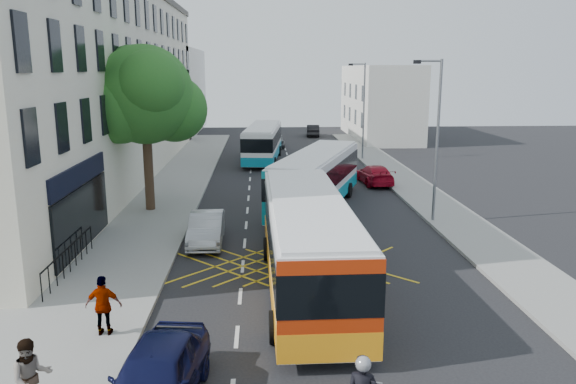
{
  "coord_description": "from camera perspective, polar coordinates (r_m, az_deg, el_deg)",
  "views": [
    {
      "loc": [
        -2.46,
        -15.2,
        7.7
      ],
      "look_at": [
        -1.21,
        9.67,
        2.2
      ],
      "focal_mm": 35.0,
      "sensor_mm": 36.0,
      "label": 1
    }
  ],
  "objects": [
    {
      "name": "lamp_far",
      "position": [
        48.09,
        7.59,
        8.67
      ],
      "size": [
        1.45,
        0.15,
        8.0
      ],
      "color": "slate",
      "rests_on": "pavement_right"
    },
    {
      "name": "bus_mid",
      "position": [
        31.39,
        2.93,
        1.34
      ],
      "size": [
        6.23,
        11.44,
        3.16
      ],
      "rotation": [
        0.0,
        0.0,
        -0.34
      ],
      "color": "silver",
      "rests_on": "ground"
    },
    {
      "name": "terrace_main",
      "position": [
        41.34,
        -19.41,
        10.45
      ],
      "size": [
        8.3,
        45.0,
        13.5
      ],
      "color": "beige",
      "rests_on": "ground"
    },
    {
      "name": "pedestrian_near",
      "position": [
        14.12,
        -24.61,
        -16.81
      ],
      "size": [
        1.11,
        1.04,
        1.83
      ],
      "primitive_type": "imported",
      "rotation": [
        0.0,
        0.0,
        0.53
      ],
      "color": "gray",
      "rests_on": "pavement_left"
    },
    {
      "name": "railings",
      "position": [
        22.84,
        -21.34,
        -6.23
      ],
      "size": [
        0.08,
        5.6,
        1.14
      ],
      "primitive_type": null,
      "color": "black",
      "rests_on": "pavement_left"
    },
    {
      "name": "lamp_near",
      "position": [
        28.71,
        14.77,
        5.88
      ],
      "size": [
        1.45,
        0.15,
        8.0
      ],
      "color": "slate",
      "rests_on": "pavement_right"
    },
    {
      "name": "parked_car_silver",
      "position": [
        25.42,
        -8.29,
        -3.69
      ],
      "size": [
        1.52,
        4.22,
        1.38
      ],
      "primitive_type": "imported",
      "rotation": [
        0.0,
        0.0,
        0.01
      ],
      "color": "#A7ABAF",
      "rests_on": "ground"
    },
    {
      "name": "building_right",
      "position": [
        64.72,
        9.25,
        9.02
      ],
      "size": [
        6.0,
        18.0,
        8.0
      ],
      "primitive_type": "cube",
      "color": "silver",
      "rests_on": "ground"
    },
    {
      "name": "ground",
      "position": [
        17.22,
        5.82,
        -14.18
      ],
      "size": [
        120.0,
        120.0,
        0.0
      ],
      "primitive_type": "plane",
      "color": "black",
      "rests_on": "ground"
    },
    {
      "name": "distant_car_grey",
      "position": [
        55.92,
        -1.44,
        5.15
      ],
      "size": [
        2.06,
        4.34,
        1.2
      ],
      "primitive_type": "imported",
      "rotation": [
        0.0,
        0.0,
        0.02
      ],
      "color": "#44484D",
      "rests_on": "ground"
    },
    {
      "name": "pavement_left",
      "position": [
        31.73,
        -13.77,
        -1.82
      ],
      "size": [
        5.0,
        70.0,
        0.15
      ],
      "primitive_type": "cube",
      "color": "gray",
      "rests_on": "ground"
    },
    {
      "name": "terrace_far",
      "position": [
        71.19,
        -12.39,
        10.0
      ],
      "size": [
        8.0,
        20.0,
        10.0
      ],
      "primitive_type": "cube",
      "color": "silver",
      "rests_on": "ground"
    },
    {
      "name": "parked_car_blue",
      "position": [
        13.9,
        -13.24,
        -17.8
      ],
      "size": [
        2.39,
        4.74,
        1.55
      ],
      "primitive_type": "imported",
      "rotation": [
        0.0,
        0.0,
        -0.13
      ],
      "color": "black",
      "rests_on": "ground"
    },
    {
      "name": "red_hatchback",
      "position": [
        38.53,
        8.79,
        1.76
      ],
      "size": [
        2.14,
        4.6,
        1.3
      ],
      "primitive_type": "imported",
      "rotation": [
        0.0,
        0.0,
        3.21
      ],
      "color": "#A1061B",
      "rests_on": "ground"
    },
    {
      "name": "pavement_right",
      "position": [
        32.7,
        14.95,
        -1.46
      ],
      "size": [
        3.0,
        70.0,
        0.15
      ],
      "primitive_type": "cube",
      "color": "gray",
      "rests_on": "ground"
    },
    {
      "name": "street_tree",
      "position": [
        30.8,
        -14.4,
        9.45
      ],
      "size": [
        6.3,
        5.7,
        8.8
      ],
      "color": "#382619",
      "rests_on": "pavement_left"
    },
    {
      "name": "bus_far",
      "position": [
        47.69,
        -2.56,
        5.07
      ],
      "size": [
        3.49,
        10.85,
        3.0
      ],
      "rotation": [
        0.0,
        0.0,
        -0.1
      ],
      "color": "silver",
      "rests_on": "ground"
    },
    {
      "name": "pedestrian_far",
      "position": [
        17.26,
        -18.22,
        -10.9
      ],
      "size": [
        1.05,
        0.45,
        1.78
      ],
      "primitive_type": "imported",
      "rotation": [
        0.0,
        0.0,
        3.13
      ],
      "color": "gray",
      "rests_on": "pavement_left"
    },
    {
      "name": "bus_near",
      "position": [
        19.7,
        2.0,
        -5.16
      ],
      "size": [
        3.07,
        11.79,
        3.31
      ],
      "rotation": [
        0.0,
        0.0,
        0.01
      ],
      "color": "silver",
      "rests_on": "ground"
    },
    {
      "name": "distant_car_dark",
      "position": [
        65.42,
        2.54,
        6.27
      ],
      "size": [
        1.68,
        4.14,
        1.34
      ],
      "primitive_type": "imported",
      "rotation": [
        0.0,
        0.0,
        3.07
      ],
      "color": "black",
      "rests_on": "ground"
    }
  ]
}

